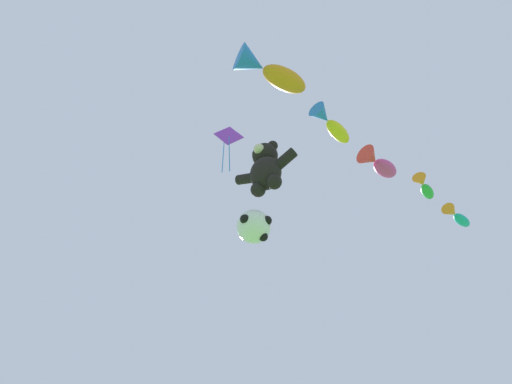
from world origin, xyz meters
The scene contains 8 objects.
teddy_bear_kite centered at (-0.14, 3.67, 9.37)m, with size 2.10×0.92×2.13m.
soccer_ball_kite centered at (-0.72, 3.96, 7.51)m, with size 1.02×1.01×0.93m.
fish_kite_tangerine centered at (0.96, 2.18, 12.03)m, with size 1.92×2.50×0.91m.
fish_kite_goldfin centered at (1.86, 4.77, 11.62)m, with size 0.92×1.91×0.63m.
fish_kite_magenta centered at (2.66, 7.24, 11.55)m, with size 1.25×1.81×0.80m.
fish_kite_emerald centered at (3.85, 9.87, 12.02)m, with size 0.60×1.49×0.54m.
fish_kite_teal centered at (4.60, 12.43, 12.01)m, with size 1.02×1.82×0.57m.
diamond_kite centered at (-1.93, 3.92, 12.76)m, with size 0.94×0.82×2.95m.
Camera 1 is at (3.02, -1.71, 1.28)m, focal length 24.00 mm.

